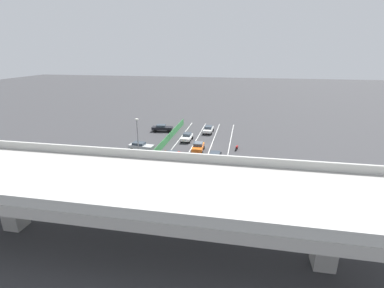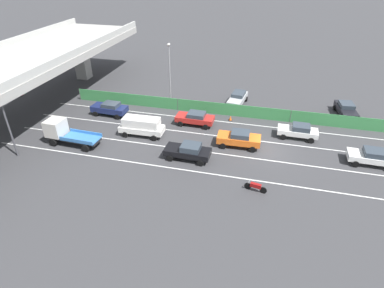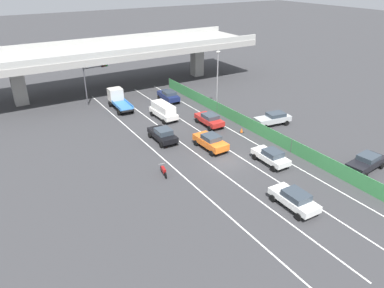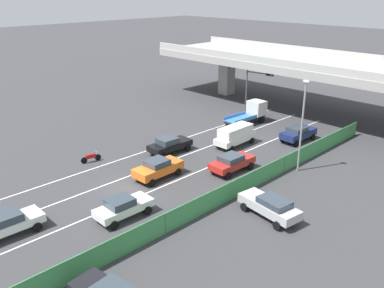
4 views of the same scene
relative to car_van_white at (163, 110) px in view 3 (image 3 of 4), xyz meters
name	(u,v)px [view 3 (image 3 of 4)]	position (x,y,z in m)	size (l,w,h in m)	color
ground_plane	(226,161)	(0.08, -13.77, -1.19)	(300.00, 300.00, 0.00)	#38383A
lane_line_left_edge	(159,155)	(-5.24, -8.92, -1.18)	(0.14, 45.72, 0.01)	silver
lane_line_mid_left	(187,147)	(-1.70, -8.92, -1.18)	(0.14, 45.72, 0.01)	silver
lane_line_mid_right	(213,140)	(1.85, -8.92, -1.18)	(0.14, 45.72, 0.01)	silver
lane_line_right_edge	(238,133)	(5.40, -8.92, -1.18)	(0.14, 45.72, 0.01)	silver
elevated_overpass	(117,52)	(0.08, 15.94, 4.73)	(47.37, 11.78, 7.46)	#A09E99
green_fence	(250,124)	(7.25, -8.92, -0.42)	(0.10, 41.82, 1.55)	#3D8E4C
car_van_white	(163,110)	(0.00, 0.00, 0.00)	(2.11, 4.90, 2.08)	silver
car_hatchback_white	(271,156)	(3.60, -16.64, -0.32)	(2.00, 4.25, 1.58)	silver
car_sedan_red	(209,119)	(3.86, -5.09, -0.32)	(2.10, 4.44, 1.55)	red
car_sedan_white	(294,199)	(0.05, -23.32, -0.31)	(2.10, 4.41, 1.56)	white
car_taxi_orange	(211,141)	(0.29, -10.63, -0.26)	(2.17, 4.48, 1.68)	orange
car_sedan_navy	(168,96)	(3.82, 5.75, -0.28)	(2.17, 4.44, 1.63)	navy
car_sedan_black	(163,134)	(-3.28, -6.14, -0.31)	(2.15, 4.51, 1.61)	black
flatbed_truck_blue	(118,99)	(-3.53, 7.25, 0.11)	(2.38, 5.76, 2.55)	black
motorcycle	(164,171)	(-6.72, -12.91, -0.73)	(0.64, 1.93, 0.93)	black
parked_sedan_dark	(366,162)	(10.72, -22.47, -0.30)	(4.83, 2.43, 1.60)	black
parked_wagon_silver	(273,118)	(10.84, -9.15, -0.29)	(4.86, 2.42, 1.58)	#B2B5B7
traffic_light	(93,77)	(-5.69, 10.62, 2.79)	(3.76, 0.70, 5.60)	#47474C
street_lamp	(217,75)	(7.94, -0.82, 3.70)	(0.60, 0.36, 8.20)	gray
traffic_cone	(242,130)	(6.00, -8.93, -0.93)	(0.47, 0.47, 0.57)	orange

